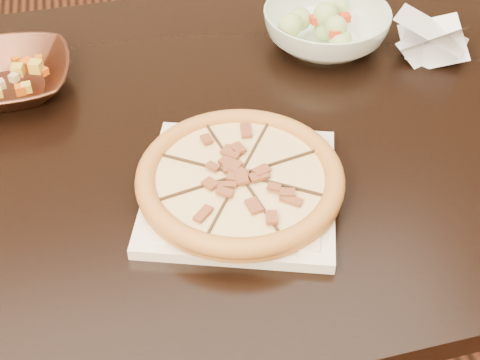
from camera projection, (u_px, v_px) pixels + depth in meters
The scene contains 9 objects.
floor at pixel (240, 340), 1.68m from camera, with size 4.00×4.00×0.02m, color #582B1B.
dining_table at pixel (164, 181), 1.14m from camera, with size 1.48×0.99×0.75m.
plate at pixel (240, 190), 0.97m from camera, with size 0.34×0.34×0.02m.
pizza at pixel (240, 178), 0.95m from camera, with size 0.30×0.30×0.03m.
bronze_bowl at pixel (8, 78), 1.15m from camera, with size 0.22×0.22×0.05m, color #553020.
mixed_dish at pixel (1, 58), 1.12m from camera, with size 0.08×0.10×0.03m.
salad_bowl at pixel (326, 28), 1.25m from camera, with size 0.24×0.24×0.07m, color white.
salad at pixel (329, 2), 1.21m from camera, with size 0.09×0.12×0.04m.
cling_film at pixel (429, 38), 1.24m from camera, with size 0.14×0.11×0.05m, color white, non-canonical shape.
Camera 1 is at (-0.20, -0.92, 1.44)m, focal length 50.00 mm.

